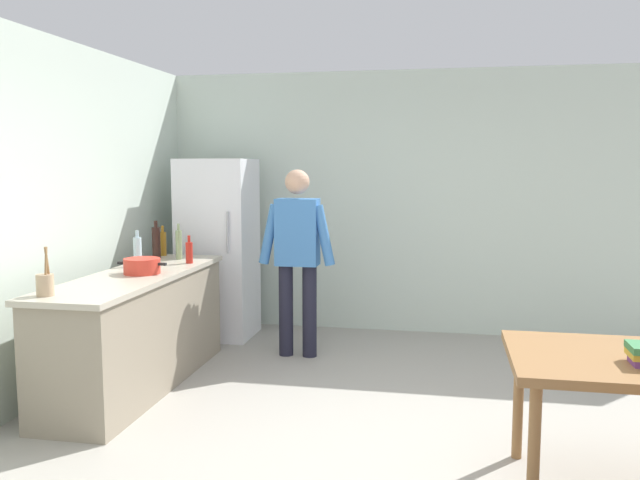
% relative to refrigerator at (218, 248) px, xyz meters
% --- Properties ---
extents(ground_plane, '(14.00, 14.00, 0.00)m').
position_rel_refrigerator_xyz_m(ground_plane, '(1.90, -2.40, -0.90)').
color(ground_plane, '#9E998E').
extents(wall_back, '(6.40, 0.12, 2.70)m').
position_rel_refrigerator_xyz_m(wall_back, '(1.90, 0.60, 0.45)').
color(wall_back, silver).
rests_on(wall_back, ground_plane).
extents(wall_left, '(0.12, 5.60, 2.70)m').
position_rel_refrigerator_xyz_m(wall_left, '(-0.70, -2.20, 0.45)').
color(wall_left, silver).
rests_on(wall_left, ground_plane).
extents(kitchen_counter, '(0.64, 2.20, 0.90)m').
position_rel_refrigerator_xyz_m(kitchen_counter, '(-0.10, -1.60, -0.45)').
color(kitchen_counter, gray).
rests_on(kitchen_counter, ground_plane).
extents(refrigerator, '(0.70, 0.67, 1.80)m').
position_rel_refrigerator_xyz_m(refrigerator, '(0.00, 0.00, 0.00)').
color(refrigerator, white).
rests_on(refrigerator, ground_plane).
extents(person, '(0.70, 0.22, 1.70)m').
position_rel_refrigerator_xyz_m(person, '(0.95, -0.55, 0.08)').
color(person, '#1E1E2D').
rests_on(person, ground_plane).
extents(cooking_pot, '(0.40, 0.28, 0.12)m').
position_rel_refrigerator_xyz_m(cooking_pot, '(-0.05, -1.59, 0.06)').
color(cooking_pot, red).
rests_on(cooking_pot, kitchen_counter).
extents(utensil_jar, '(0.11, 0.11, 0.32)m').
position_rel_refrigerator_xyz_m(utensil_jar, '(-0.27, -2.51, 0.08)').
color(utensil_jar, tan).
rests_on(utensil_jar, kitchen_counter).
extents(bottle_sauce_red, '(0.06, 0.06, 0.24)m').
position_rel_refrigerator_xyz_m(bottle_sauce_red, '(0.10, -1.00, 0.10)').
color(bottle_sauce_red, '#B22319').
rests_on(bottle_sauce_red, kitchen_counter).
extents(bottle_oil_amber, '(0.06, 0.06, 0.28)m').
position_rel_refrigerator_xyz_m(bottle_oil_amber, '(-0.32, -0.60, 0.12)').
color(bottle_oil_amber, '#996619').
rests_on(bottle_oil_amber, kitchen_counter).
extents(bottle_wine_dark, '(0.08, 0.08, 0.34)m').
position_rel_refrigerator_xyz_m(bottle_wine_dark, '(-0.32, -0.75, 0.15)').
color(bottle_wine_dark, black).
rests_on(bottle_wine_dark, kitchen_counter).
extents(bottle_water_clear, '(0.07, 0.07, 0.30)m').
position_rel_refrigerator_xyz_m(bottle_water_clear, '(-0.26, -1.24, 0.13)').
color(bottle_water_clear, silver).
rests_on(bottle_water_clear, kitchen_counter).
extents(bottle_vinegar_tall, '(0.06, 0.06, 0.32)m').
position_rel_refrigerator_xyz_m(bottle_vinegar_tall, '(-0.08, -0.80, 0.14)').
color(bottle_vinegar_tall, gray).
rests_on(bottle_vinegar_tall, kitchen_counter).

